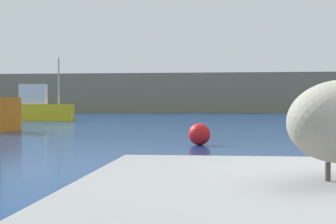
# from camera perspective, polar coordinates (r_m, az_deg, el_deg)

# --- Properties ---
(hillside_backdrop) EXTENTS (140.00, 12.16, 5.94)m
(hillside_backdrop) POSITION_cam_1_polar(r_m,az_deg,el_deg) (78.57, 7.02, 2.11)
(hillside_backdrop) COLOR #7F755B
(hillside_backdrop) RESTS_ON ground
(fishing_boat_yellow) EXTENTS (5.45, 2.31, 4.66)m
(fishing_boat_yellow) POSITION_cam_1_polar(r_m,az_deg,el_deg) (37.74, -14.96, 0.47)
(fishing_boat_yellow) COLOR yellow
(fishing_boat_yellow) RESTS_ON ground
(mooring_buoy) EXTENTS (0.63, 0.63, 0.63)m
(mooring_buoy) POSITION_cam_1_polar(r_m,az_deg,el_deg) (14.22, 3.65, -2.58)
(mooring_buoy) COLOR red
(mooring_buoy) RESTS_ON ground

